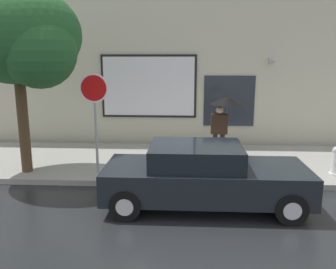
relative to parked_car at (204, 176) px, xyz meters
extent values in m
plane|color=black|center=(-0.38, 0.06, -0.69)|extent=(60.00, 60.00, 0.00)
cube|color=gray|center=(-0.38, 3.06, -0.61)|extent=(20.00, 4.00, 0.15)
cube|color=beige|center=(-0.38, 5.56, 2.81)|extent=(20.00, 0.40, 7.00)
cube|color=black|center=(-1.76, 5.33, 1.53)|extent=(3.42, 0.06, 2.24)
cube|color=silver|center=(-1.76, 5.30, 1.53)|extent=(3.26, 0.03, 2.08)
cube|color=#262B33|center=(1.12, 5.34, 1.01)|extent=(1.80, 0.04, 1.80)
cone|color=#99999E|center=(2.52, 5.21, 2.41)|extent=(0.22, 0.24, 0.24)
cube|color=black|center=(0.04, 0.00, -0.09)|extent=(4.35, 1.73, 0.66)
cube|color=black|center=(-0.17, 0.00, 0.47)|extent=(1.96, 1.52, 0.46)
cylinder|color=black|center=(1.67, 0.79, -0.37)|extent=(0.64, 0.22, 0.64)
cylinder|color=silver|center=(1.67, 0.79, -0.37)|extent=(0.35, 0.24, 0.35)
cylinder|color=black|center=(1.67, -0.79, -0.37)|extent=(0.64, 0.22, 0.64)
cylinder|color=silver|center=(1.67, -0.79, -0.37)|extent=(0.35, 0.24, 0.35)
cylinder|color=black|center=(-1.58, 0.79, -0.37)|extent=(0.64, 0.22, 0.64)
cylinder|color=silver|center=(-1.58, 0.79, -0.37)|extent=(0.35, 0.24, 0.35)
cylinder|color=black|center=(-1.58, -0.79, -0.37)|extent=(0.64, 0.22, 0.64)
cylinder|color=silver|center=(-1.58, -0.79, -0.37)|extent=(0.35, 0.24, 0.35)
cylinder|color=white|center=(3.56, 1.85, -0.20)|extent=(0.22, 0.22, 0.67)
cylinder|color=#BBBBB7|center=(3.56, 2.01, -0.17)|extent=(0.09, 0.12, 0.09)
cylinder|color=white|center=(3.56, 1.85, -0.51)|extent=(0.30, 0.30, 0.06)
cylinder|color=black|center=(0.47, 3.04, -0.12)|extent=(0.14, 0.14, 0.84)
cylinder|color=black|center=(0.69, 3.04, -0.12)|extent=(0.14, 0.14, 0.84)
cube|color=black|center=(0.58, 3.04, 0.60)|extent=(0.49, 0.22, 0.59)
sphere|color=tan|center=(0.58, 3.04, 1.01)|extent=(0.23, 0.23, 0.23)
cylinder|color=#4C4C51|center=(0.80, 3.04, 0.85)|extent=(0.02, 0.02, 0.90)
cone|color=black|center=(0.80, 3.04, 1.30)|extent=(1.05, 1.05, 0.22)
cylinder|color=#4C3823|center=(-4.75, 1.73, 0.82)|extent=(0.28, 0.28, 2.71)
ellipsoid|color=#235628|center=(-4.75, 1.73, 3.10)|extent=(3.34, 2.84, 2.51)
sphere|color=#235628|center=(-4.00, 1.31, 2.68)|extent=(1.84, 1.84, 1.84)
cylinder|color=gray|center=(-2.77, 1.66, 0.79)|extent=(0.07, 0.07, 2.65)
cylinder|color=white|center=(-2.77, 1.62, 1.76)|extent=(0.76, 0.02, 0.76)
cylinder|color=red|center=(-2.77, 1.61, 1.76)|extent=(0.66, 0.02, 0.66)
camera|label=1|loc=(-0.37, -7.28, 2.50)|focal=37.54mm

